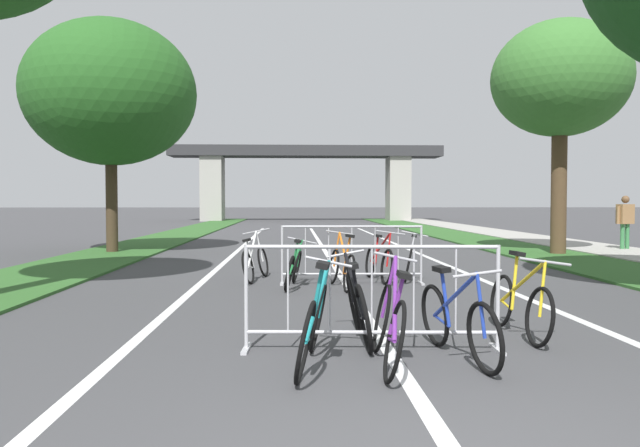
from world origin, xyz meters
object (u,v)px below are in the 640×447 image
object	(u,v)px
tree_right_cypress_far	(560,80)
bicycle_orange_4	(342,267)
bicycle_green_0	(294,268)
pedestrian_with_backpack	(625,218)
crowd_barrier_nearest	(372,298)
bicycle_black_8	(358,307)
bicycle_blue_3	(457,322)
crowd_barrier_second	(352,255)
bicycle_teal_1	(313,324)
bicycle_red_7	(379,261)
tree_left_pine_near	(110,93)
bicycle_purple_2	(389,324)
bicycle_silver_9	(409,260)
bicycle_white_5	(255,262)
bicycle_yellow_6	(520,304)

from	to	relation	value
tree_right_cypress_far	bicycle_orange_4	xyz separation A→B (m)	(-6.46, -6.21, -4.42)
bicycle_green_0	pedestrian_with_backpack	world-z (taller)	pedestrian_with_backpack
pedestrian_with_backpack	tree_right_cypress_far	bearing A→B (deg)	-170.47
crowd_barrier_nearest	pedestrian_with_backpack	size ratio (longest dim) A/B	1.56
crowd_barrier_nearest	bicycle_black_8	world-z (taller)	crowd_barrier_nearest
crowd_barrier_nearest	bicycle_blue_3	xyz separation A→B (m)	(0.75, -0.39, -0.17)
crowd_barrier_second	bicycle_teal_1	distance (m)	5.58
crowd_barrier_second	bicycle_red_7	size ratio (longest dim) A/B	1.47
bicycle_orange_4	pedestrian_with_backpack	world-z (taller)	pedestrian_with_backpack
bicycle_teal_1	crowd_barrier_second	bearing A→B (deg)	88.90
tree_left_pine_near	bicycle_black_8	xyz separation A→B (m)	(5.84, -11.39, -4.16)
bicycle_purple_2	tree_right_cypress_far	bearing A→B (deg)	62.73
crowd_barrier_nearest	pedestrian_with_backpack	xyz separation A→B (m)	(9.00, 11.72, 0.48)
crowd_barrier_second	bicycle_teal_1	xyz separation A→B (m)	(-0.87, -5.51, -0.14)
tree_right_cypress_far	bicycle_silver_9	bearing A→B (deg)	-134.90
bicycle_orange_4	bicycle_white_5	bearing A→B (deg)	135.59
bicycle_green_0	bicycle_white_5	size ratio (longest dim) A/B	0.99
bicycle_silver_9	tree_left_pine_near	bearing A→B (deg)	-28.93
tree_left_pine_near	bicycle_yellow_6	xyz separation A→B (m)	(7.64, -11.18, -4.18)
tree_left_pine_near	crowd_barrier_nearest	distance (m)	13.76
crowd_barrier_nearest	bicycle_white_5	size ratio (longest dim) A/B	1.51
bicycle_white_5	bicycle_blue_3	bearing A→B (deg)	-57.81
bicycle_blue_3	bicycle_silver_9	xyz separation A→B (m)	(0.66, 5.87, 0.01)
bicycle_blue_3	pedestrian_with_backpack	world-z (taller)	pedestrian_with_backpack
tree_left_pine_near	bicycle_teal_1	distance (m)	14.07
bicycle_white_5	bicycle_yellow_6	size ratio (longest dim) A/B	1.03
tree_right_cypress_far	bicycle_white_5	size ratio (longest dim) A/B	3.77
crowd_barrier_nearest	bicycle_purple_2	distance (m)	0.63
bicycle_red_7	bicycle_black_8	size ratio (longest dim) A/B	1.06
crowd_barrier_second	bicycle_blue_3	xyz separation A→B (m)	(0.48, -5.30, -0.17)
bicycle_yellow_6	bicycle_silver_9	size ratio (longest dim) A/B	1.02
bicycle_red_7	tree_right_cypress_far	bearing A→B (deg)	-145.08
bicycle_purple_2	bicycle_orange_4	world-z (taller)	bicycle_purple_2
crowd_barrier_nearest	bicycle_orange_4	distance (m)	4.39
crowd_barrier_nearest	bicycle_teal_1	xyz separation A→B (m)	(-0.60, -0.60, -0.14)
bicycle_purple_2	bicycle_blue_3	xyz separation A→B (m)	(0.67, 0.22, -0.03)
tree_right_cypress_far	crowd_barrier_second	world-z (taller)	tree_right_cypress_far
crowd_barrier_nearest	crowd_barrier_second	xyz separation A→B (m)	(0.27, 4.91, 0.00)
bicycle_teal_1	bicycle_red_7	world-z (taller)	bicycle_teal_1
bicycle_silver_9	pedestrian_with_backpack	bearing A→B (deg)	-129.13
crowd_barrier_nearest	bicycle_purple_2	bearing A→B (deg)	-82.95
bicycle_green_0	bicycle_purple_2	size ratio (longest dim) A/B	0.97
tree_right_cypress_far	bicycle_orange_4	world-z (taller)	tree_right_cypress_far
bicycle_teal_1	bicycle_orange_4	size ratio (longest dim) A/B	1.02
bicycle_purple_2	bicycle_red_7	size ratio (longest dim) A/B	0.99
bicycle_green_0	bicycle_blue_3	xyz separation A→B (m)	(1.52, -4.91, 0.02)
tree_right_cypress_far	bicycle_red_7	bearing A→B (deg)	-137.26
bicycle_teal_1	bicycle_blue_3	world-z (taller)	bicycle_teal_1
tree_right_cypress_far	bicycle_red_7	distance (m)	8.93
crowd_barrier_second	bicycle_white_5	world-z (taller)	crowd_barrier_second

